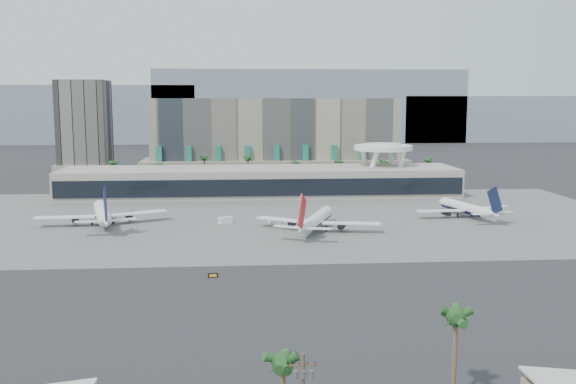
{
  "coord_description": "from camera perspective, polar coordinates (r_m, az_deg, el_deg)",
  "views": [
    {
      "loc": [
        -9.13,
        -166.38,
        41.06
      ],
      "look_at": [
        6.57,
        40.0,
        11.36
      ],
      "focal_mm": 40.0,
      "sensor_mm": 36.0,
      "label": 1
    }
  ],
  "objects": [
    {
      "name": "ground",
      "position": [
        171.62,
        -1.18,
        -5.68
      ],
      "size": [
        900.0,
        900.0,
        0.0
      ],
      "primitive_type": "plane",
      "color": "#232326",
      "rests_on": "ground"
    },
    {
      "name": "apron_pad",
      "position": [
        225.34,
        -1.96,
        -2.33
      ],
      "size": [
        260.0,
        130.0,
        0.06
      ],
      "primitive_type": "cube",
      "color": "#5B5B59",
      "rests_on": "ground"
    },
    {
      "name": "mountain_ridge",
      "position": [
        637.56,
        -1.03,
        7.16
      ],
      "size": [
        680.0,
        60.0,
        70.0
      ],
      "color": "gray",
      "rests_on": "ground"
    },
    {
      "name": "hotel",
      "position": [
        342.19,
        -1.14,
        4.1
      ],
      "size": [
        140.0,
        30.0,
        42.0
      ],
      "color": "tan",
      "rests_on": "ground"
    },
    {
      "name": "office_tower",
      "position": [
        376.75,
        -17.59,
        5.03
      ],
      "size": [
        30.0,
        30.0,
        52.0
      ],
      "color": "black",
      "rests_on": "ground"
    },
    {
      "name": "terminal",
      "position": [
        278.53,
        -2.44,
        1.03
      ],
      "size": [
        170.0,
        32.5,
        14.5
      ],
      "color": "#ACA497",
      "rests_on": "ground"
    },
    {
      "name": "saucer_structure",
      "position": [
        290.46,
        8.44,
        3.61
      ],
      "size": [
        26.0,
        26.0,
        21.89
      ],
      "color": "white",
      "rests_on": "ground"
    },
    {
      "name": "palm_row",
      "position": [
        313.3,
        -1.38,
        2.57
      ],
      "size": [
        157.8,
        2.8,
        13.1
      ],
      "color": "brown",
      "rests_on": "ground"
    },
    {
      "name": "airliner_left",
      "position": [
        220.93,
        -16.17,
        -1.85
      ],
      "size": [
        42.11,
        43.69,
        15.4
      ],
      "rotation": [
        0.0,
        0.0,
        0.26
      ],
      "color": "white",
      "rests_on": "ground"
    },
    {
      "name": "airliner_centre",
      "position": [
        202.38,
        2.5,
        -2.49
      ],
      "size": [
        38.75,
        40.02,
        14.47
      ],
      "rotation": [
        0.0,
        0.0,
        -0.36
      ],
      "color": "white",
      "rests_on": "ground"
    },
    {
      "name": "airliner_right",
      "position": [
        235.13,
        15.55,
        -1.38
      ],
      "size": [
        35.85,
        37.2,
        13.09
      ],
      "rotation": [
        0.0,
        0.0,
        0.25
      ],
      "color": "white",
      "rests_on": "ground"
    },
    {
      "name": "service_vehicle_a",
      "position": [
        216.5,
        -5.58,
        -2.52
      ],
      "size": [
        4.88,
        3.77,
        2.14
      ],
      "primitive_type": "cube",
      "rotation": [
        0.0,
        0.0,
        0.43
      ],
      "color": "white",
      "rests_on": "ground"
    },
    {
      "name": "service_vehicle_b",
      "position": [
        214.45,
        -1.19,
        -2.6
      ],
      "size": [
        4.48,
        3.65,
        2.01
      ],
      "primitive_type": "cube",
      "rotation": [
        0.0,
        0.0,
        0.43
      ],
      "color": "silver",
      "rests_on": "ground"
    },
    {
      "name": "taxiway_sign",
      "position": [
        151.91,
        -6.68,
        -7.36
      ],
      "size": [
        2.39,
        0.68,
        1.08
      ],
      "rotation": [
        0.0,
        0.0,
        0.15
      ],
      "color": "black",
      "rests_on": "ground"
    },
    {
      "name": "near_palm_a",
      "position": [
        81.14,
        -0.45,
        -15.82
      ],
      "size": [
        6.0,
        6.0,
        10.89
      ],
      "color": "brown",
      "rests_on": "ground"
    },
    {
      "name": "near_palm_b",
      "position": [
        92.89,
        14.67,
        -11.51
      ],
      "size": [
        6.0,
        6.0,
        13.06
      ],
      "color": "brown",
      "rests_on": "ground"
    }
  ]
}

